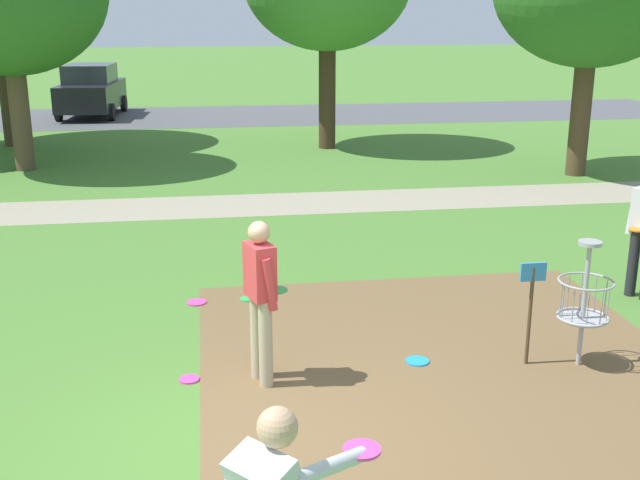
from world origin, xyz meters
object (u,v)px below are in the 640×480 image
object	(u,v)px
frisbee_far_right	(197,302)
parked_car_leftmost	(91,90)
frisbee_by_tee	(189,379)
disc_golf_basket	(579,299)
player_waiting_left	(261,293)
frisbee_far_left	(248,299)
frisbee_scattered_b	(417,361)

from	to	relation	value
frisbee_far_right	parked_car_leftmost	bearing A→B (deg)	100.88
frisbee_by_tee	frisbee_far_right	distance (m)	2.23
disc_golf_basket	frisbee_by_tee	world-z (taller)	disc_golf_basket
disc_golf_basket	parked_car_leftmost	bearing A→B (deg)	109.47
player_waiting_left	disc_golf_basket	bearing A→B (deg)	-1.69
disc_golf_basket	parked_car_leftmost	distance (m)	23.35
frisbee_by_tee	frisbee_far_left	world-z (taller)	same
frisbee_by_tee	frisbee_far_right	size ratio (longest dim) A/B	0.82
frisbee_by_tee	frisbee_scattered_b	world-z (taller)	same
disc_golf_basket	parked_car_leftmost	size ratio (longest dim) A/B	0.32
frisbee_far_left	frisbee_scattered_b	distance (m)	2.77
disc_golf_basket	parked_car_leftmost	xyz separation A→B (m)	(-7.78, 22.02, 0.17)
frisbee_by_tee	parked_car_leftmost	size ratio (longest dim) A/B	0.05
disc_golf_basket	frisbee_by_tee	size ratio (longest dim) A/B	6.58
frisbee_scattered_b	frisbee_far_right	bearing A→B (deg)	137.85
frisbee_far_right	parked_car_leftmost	xyz separation A→B (m)	(-3.76, 19.56, 0.91)
frisbee_by_tee	parked_car_leftmost	distance (m)	22.12
frisbee_far_left	parked_car_leftmost	distance (m)	20.05
frisbee_scattered_b	frisbee_far_left	bearing A→B (deg)	128.10
player_waiting_left	frisbee_scattered_b	bearing A→B (deg)	6.79
frisbee_by_tee	parked_car_leftmost	world-z (taller)	parked_car_leftmost
frisbee_far_right	frisbee_scattered_b	xyz separation A→B (m)	(2.38, -2.16, 0.00)
player_waiting_left	parked_car_leftmost	world-z (taller)	parked_car_leftmost
parked_car_leftmost	frisbee_scattered_b	bearing A→B (deg)	-74.21
parked_car_leftmost	frisbee_far_right	bearing A→B (deg)	-79.12
frisbee_far_right	frisbee_scattered_b	distance (m)	3.21
frisbee_by_tee	frisbee_far_left	distance (m)	2.37
player_waiting_left	parked_car_leftmost	size ratio (longest dim) A/B	0.40
parked_car_leftmost	frisbee_by_tee	bearing A→B (deg)	-80.39
frisbee_far_left	frisbee_scattered_b	size ratio (longest dim) A/B	0.84
player_waiting_left	frisbee_far_left	world-z (taller)	player_waiting_left
frisbee_far_left	frisbee_far_right	world-z (taller)	same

